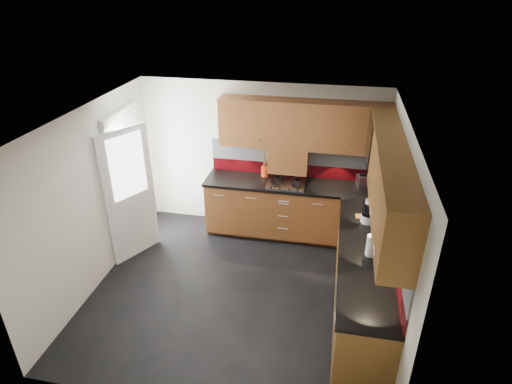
% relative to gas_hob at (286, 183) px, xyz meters
% --- Properties ---
extents(room, '(4.00, 3.80, 2.64)m').
position_rel_gas_hob_xyz_m(room, '(-0.45, -1.47, 0.54)').
color(room, black).
extents(base_cabinets, '(2.70, 3.20, 0.95)m').
position_rel_gas_hob_xyz_m(base_cabinets, '(0.62, -0.75, -0.52)').
color(base_cabinets, '#592E13').
rests_on(base_cabinets, room).
extents(countertop, '(2.72, 3.22, 0.04)m').
position_rel_gas_hob_xyz_m(countertop, '(0.60, -0.77, -0.03)').
color(countertop, black).
rests_on(countertop, base_cabinets).
extents(backsplash, '(2.70, 3.20, 0.54)m').
position_rel_gas_hob_xyz_m(backsplash, '(0.83, -0.54, 0.26)').
color(backsplash, maroon).
rests_on(backsplash, countertop).
extents(upper_cabinets, '(2.50, 3.20, 0.72)m').
position_rel_gas_hob_xyz_m(upper_cabinets, '(0.78, -0.69, 0.88)').
color(upper_cabinets, '#592E13').
rests_on(upper_cabinets, room).
extents(extractor_hood, '(0.60, 0.33, 0.40)m').
position_rel_gas_hob_xyz_m(extractor_hood, '(0.00, 0.17, 0.33)').
color(extractor_hood, '#592E13').
rests_on(extractor_hood, room).
extents(glass_cabinet, '(0.32, 0.80, 0.66)m').
position_rel_gas_hob_xyz_m(glass_cabinet, '(1.26, -0.40, 0.91)').
color(glass_cabinet, black).
rests_on(glass_cabinet, room).
extents(back_door, '(0.42, 1.19, 2.04)m').
position_rel_gas_hob_xyz_m(back_door, '(-2.23, -0.72, 0.08)').
color(back_door, white).
rests_on(back_door, room).
extents(gas_hob, '(0.57, 0.50, 0.04)m').
position_rel_gas_hob_xyz_m(gas_hob, '(0.00, 0.00, 0.00)').
color(gas_hob, silver).
rests_on(gas_hob, countertop).
extents(utensil_pot, '(0.13, 0.13, 0.45)m').
position_rel_gas_hob_xyz_m(utensil_pot, '(-0.37, 0.22, 0.08)').
color(utensil_pot, '#D54214').
rests_on(utensil_pot, countertop).
extents(toaster, '(0.30, 0.24, 0.19)m').
position_rel_gas_hob_xyz_m(toaster, '(1.18, 0.14, 0.08)').
color(toaster, silver).
rests_on(toaster, countertop).
extents(food_processor, '(0.19, 0.19, 0.32)m').
position_rel_gas_hob_xyz_m(food_processor, '(1.19, -0.91, 0.13)').
color(food_processor, white).
rests_on(food_processor, countertop).
extents(paper_towel, '(0.14, 0.14, 0.25)m').
position_rel_gas_hob_xyz_m(paper_towel, '(1.19, -1.65, 0.11)').
color(paper_towel, white).
rests_on(paper_towel, countertop).
extents(orange_cloth, '(0.14, 0.12, 0.01)m').
position_rel_gas_hob_xyz_m(orange_cloth, '(1.10, -0.80, -0.01)').
color(orange_cloth, orange).
rests_on(orange_cloth, countertop).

